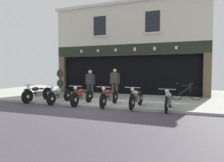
{
  "coord_description": "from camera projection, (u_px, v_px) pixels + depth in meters",
  "views": [
    {
      "loc": [
        3.72,
        -7.62,
        1.58
      ],
      "look_at": [
        -0.0,
        2.52,
        1.01
      ],
      "focal_mm": 32.01,
      "sensor_mm": 36.0,
      "label": 1
    }
  ],
  "objects": [
    {
      "name": "ground",
      "position": [
        80.0,
        113.0,
        7.59
      ],
      "size": [
        22.3,
        22.0,
        0.18
      ],
      "color": "#9BA092"
    },
    {
      "name": "motorcycle_center",
      "position": [
        109.0,
        96.0,
        8.91
      ],
      "size": [
        0.62,
        2.08,
        0.91
      ],
      "rotation": [
        0.0,
        0.0,
        3.13
      ],
      "color": "black",
      "rests_on": "ground"
    },
    {
      "name": "motorcycle_center_left",
      "position": [
        82.0,
        96.0,
        9.22
      ],
      "size": [
        0.62,
        1.99,
        0.91
      ],
      "rotation": [
        0.0,
        0.0,
        3.14
      ],
      "color": "black",
      "rests_on": "ground"
    },
    {
      "name": "motorcycle_center_right",
      "position": [
        136.0,
        98.0,
        8.48
      ],
      "size": [
        0.62,
        1.96,
        0.92
      ],
      "rotation": [
        0.0,
        0.0,
        3.1
      ],
      "color": "black",
      "rests_on": "ground"
    },
    {
      "name": "shop_facade",
      "position": [
        133.0,
        69.0,
        15.01
      ],
      "size": [
        10.6,
        4.42,
        6.1
      ],
      "color": "black",
      "rests_on": "ground"
    },
    {
      "name": "tyre_sign_pole",
      "position": [
        61.0,
        79.0,
        13.19
      ],
      "size": [
        0.59,
        0.06,
        1.71
      ],
      "color": "#232328",
      "rests_on": "ground"
    },
    {
      "name": "salesman_left",
      "position": [
        90.0,
        83.0,
        11.49
      ],
      "size": [
        0.56,
        0.27,
        1.61
      ],
      "rotation": [
        0.0,
        0.0,
        3.27
      ],
      "color": "#2D2D33",
      "rests_on": "ground"
    },
    {
      "name": "motorcycle_left",
      "position": [
        60.0,
        95.0,
        9.66
      ],
      "size": [
        0.62,
        1.96,
        0.9
      ],
      "rotation": [
        0.0,
        0.0,
        3.15
      ],
      "color": "black",
      "rests_on": "ground"
    },
    {
      "name": "advert_board_near",
      "position": [
        147.0,
        66.0,
        13.0
      ],
      "size": [
        0.8,
        0.03,
        0.95
      ],
      "color": "beige"
    },
    {
      "name": "motorcycle_right",
      "position": [
        168.0,
        100.0,
        7.95
      ],
      "size": [
        0.62,
        1.93,
        0.9
      ],
      "rotation": [
        0.0,
        0.0,
        3.11
      ],
      "color": "black",
      "rests_on": "ground"
    },
    {
      "name": "leaning_bicycle",
      "position": [
        187.0,
        93.0,
        10.67
      ],
      "size": [
        1.65,
        0.56,
        0.93
      ],
      "rotation": [
        0.0,
        0.0,
        1.79
      ],
      "color": "black",
      "rests_on": "ground"
    },
    {
      "name": "shopkeeper_center",
      "position": [
        115.0,
        82.0,
        11.3
      ],
      "size": [
        0.56,
        0.27,
        1.68
      ],
      "rotation": [
        0.0,
        0.0,
        3.26
      ],
      "color": "#38332D",
      "rests_on": "ground"
    },
    {
      "name": "motorcycle_far_left",
      "position": [
        38.0,
        93.0,
        10.14
      ],
      "size": [
        0.62,
        2.04,
        0.93
      ],
      "rotation": [
        0.0,
        0.0,
        3.08
      ],
      "color": "black",
      "rests_on": "ground"
    }
  ]
}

